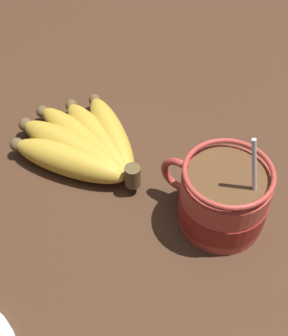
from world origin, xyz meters
TOP-DOWN VIEW (x-y plane):
  - table at (0.00, 0.00)cm, footprint 116.51×116.51cm
  - coffee_mug at (-9.53, 1.10)cm, footprint 13.75×10.44cm
  - banana_bunch at (10.53, 1.81)cm, footprint 20.14×16.83cm

SIDE VIEW (x-z plane):
  - table at x=0.00cm, z-range 0.00..3.56cm
  - banana_bunch at x=10.53cm, z-range 3.40..7.82cm
  - coffee_mug at x=-9.53cm, z-range 0.16..15.08cm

